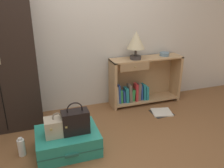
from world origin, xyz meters
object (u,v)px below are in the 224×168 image
bottle (21,147)px  suitcase_large (68,141)px  bowl (164,54)px  train_case (58,126)px  table_lamp (136,41)px  open_book_on_floor (162,112)px  bookshelf (142,82)px  handbag (76,121)px

bottle → suitcase_large: bearing=-8.7°
bowl → train_case: size_ratio=0.53×
table_lamp → train_case: size_ratio=1.49×
bowl → suitcase_large: 2.04m
bottle → open_book_on_floor: size_ratio=0.66×
bookshelf → suitcase_large: 1.63m
table_lamp → suitcase_large: size_ratio=0.60×
table_lamp → open_book_on_floor: table_lamp is taller
suitcase_large → train_case: 0.24m
table_lamp → bottle: table_lamp is taller
bookshelf → train_case: bookshelf is taller
bottle → open_book_on_floor: (1.98, 0.37, -0.10)m
bookshelf → bowl: bowl is taller
table_lamp → suitcase_large: 1.73m
table_lamp → handbag: table_lamp is taller
bowl → handbag: bearing=-150.1°
bowl → open_book_on_floor: size_ratio=0.45×
suitcase_large → open_book_on_floor: suitcase_large is taller
suitcase_large → bottle: (-0.50, 0.08, -0.02)m
bookshelf → bowl: bearing=-0.9°
table_lamp → bowl: table_lamp is taller
table_lamp → bottle: 2.08m
table_lamp → train_case: bearing=-145.7°
train_case → handbag: bearing=-5.6°
train_case → handbag: (0.19, -0.02, 0.04)m
bookshelf → train_case: (-1.43, -0.92, -0.01)m
bookshelf → handbag: bearing=-143.1°
suitcase_large → train_case: train_case is taller
suitcase_large → open_book_on_floor: size_ratio=2.09×
suitcase_large → open_book_on_floor: 1.55m
handbag → table_lamp: bearing=39.2°
suitcase_large → handbag: (0.10, -0.04, 0.26)m
handbag → bottle: 0.67m
bowl → train_case: bowl is taller
table_lamp → handbag: bearing=-140.8°
bottle → open_book_on_floor: 2.01m
table_lamp → train_case: 1.70m
handbag → bottle: bearing=168.9°
handbag → open_book_on_floor: 1.51m
bottle → open_book_on_floor: bottle is taller
table_lamp → open_book_on_floor: bearing=-55.7°
table_lamp → open_book_on_floor: 1.13m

